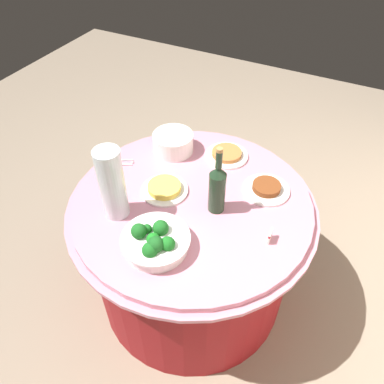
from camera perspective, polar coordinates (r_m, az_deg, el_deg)
The scene contains 12 objects.
ground_plane at distance 2.33m, azimuth 0.00°, elevation -14.18°, with size 6.00×6.00×0.00m, color gray.
buffet_table at distance 2.02m, azimuth 0.00°, elevation -8.52°, with size 1.16×1.16×0.74m.
broccoli_bowl at distance 1.53m, azimuth -5.50°, elevation -7.36°, with size 0.28×0.28×0.12m.
plate_stack at distance 2.00m, azimuth -2.85°, elevation 7.39°, with size 0.21×0.21×0.10m.
wine_bottle at distance 1.62m, azimuth 3.75°, elevation 0.63°, with size 0.07×0.07×0.34m.
decorative_fruit_vase at distance 1.61m, azimuth -11.83°, elevation 0.95°, with size 0.11×0.11×0.34m.
serving_tongs at distance 1.98m, azimuth -10.94°, elevation 4.39°, with size 0.11×0.16×0.01m.
food_plate_stir_fry at distance 1.81m, azimuth 11.05°, elevation 0.53°, with size 0.22×0.22×0.04m.
food_plate_peanuts at distance 1.98m, azimuth 5.21°, elevation 5.61°, with size 0.22×0.22×0.03m.
food_plate_fried_egg at distance 1.78m, azimuth -4.13°, elevation 0.51°, with size 0.22×0.22×0.04m.
label_placard_front at distance 1.60m, azimuth 11.63°, elevation -6.40°, with size 0.05×0.01×0.05m.
label_placard_mid at distance 1.87m, azimuth -12.33°, elevation 2.48°, with size 0.05×0.04×0.05m.
Camera 1 is at (1.10, 0.56, 1.97)m, focal length 35.66 mm.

